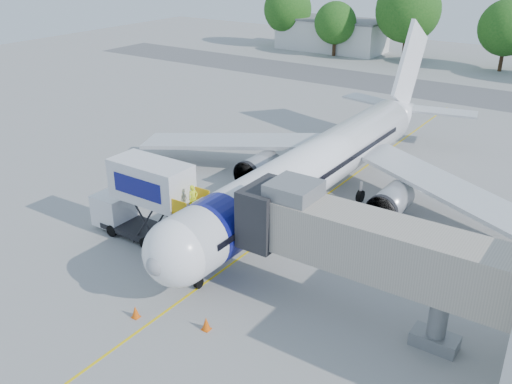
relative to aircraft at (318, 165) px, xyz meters
The scene contains 13 objects.
ground 5.07m from the aircraft, 90.00° to the right, with size 160.00×160.00×0.00m, color #969694.
guidance_line 5.06m from the aircraft, 90.00° to the right, with size 0.15×70.00×0.01m, color yellow.
taxiway_strip 37.99m from the aircraft, 90.00° to the left, with size 120.00×10.00×0.01m, color #59595B.
aircraft is the anchor object (origin of this frame).
jet_bridge 13.77m from the aircraft, 54.30° to the right, with size 13.90×3.20×6.60m.
catering_hiloader 12.77m from the aircraft, 119.41° to the right, with size 8.50×2.44×5.50m.
safety_cone_a 16.70m from the aircraft, 80.59° to the right, with size 0.45×0.45×0.72m.
safety_cone_b 17.76m from the aircraft, 93.04° to the right, with size 0.43×0.43×0.68m.
outbuilding_left 62.50m from the aircraft, 116.61° to the left, with size 18.40×8.40×5.30m.
tree_a 65.02m from the aircraft, 123.50° to the left, with size 8.25×8.25×10.52m.
tree_b 57.41m from the aircraft, 116.05° to the left, with size 6.75×6.75×8.61m.
tree_c 56.24m from the aircraft, 104.78° to the left, with size 9.93×9.93×12.66m.
tree_d 54.72m from the aircraft, 89.75° to the left, with size 7.93×7.93×10.11m.
Camera 1 is at (17.81, -29.85, 17.91)m, focal length 40.00 mm.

